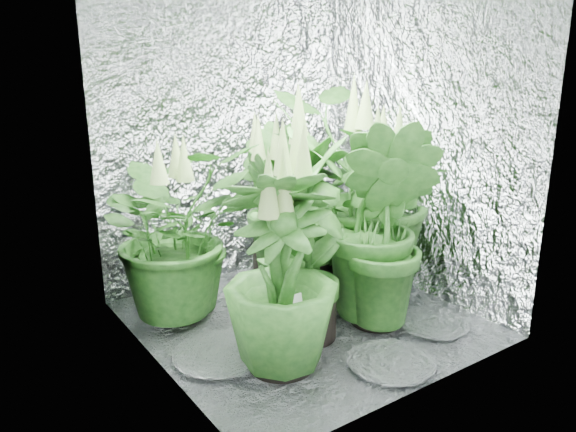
# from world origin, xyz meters

# --- Properties ---
(ground) EXTENTS (1.60, 1.60, 0.00)m
(ground) POSITION_xyz_m (0.00, 0.00, 0.00)
(ground) COLOR silver
(ground) RESTS_ON ground
(walls) EXTENTS (1.62, 1.62, 2.00)m
(walls) POSITION_xyz_m (0.00, 0.00, 1.00)
(walls) COLOR silver
(walls) RESTS_ON ground
(plant_a) EXTENTS (0.92, 0.92, 1.00)m
(plant_a) POSITION_xyz_m (-0.52, 0.42, 0.47)
(plant_a) COLOR black
(plant_a) RESTS_ON ground
(plant_b) EXTENTS (0.81, 0.81, 1.19)m
(plant_b) POSITION_xyz_m (0.15, 0.16, 0.55)
(plant_b) COLOR black
(plant_b) RESTS_ON ground
(plant_c) EXTENTS (0.56, 0.56, 1.02)m
(plant_c) POSITION_xyz_m (0.19, 0.54, 0.47)
(plant_c) COLOR black
(plant_c) RESTS_ON ground
(plant_d) EXTENTS (0.65, 0.65, 0.99)m
(plant_d) POSITION_xyz_m (-0.36, -0.32, 0.45)
(plant_d) COLOR black
(plant_d) RESTS_ON ground
(plant_e) EXTENTS (1.16, 1.16, 1.24)m
(plant_e) POSITION_xyz_m (0.52, 0.12, 0.59)
(plant_e) COLOR black
(plant_e) RESTS_ON ground
(plant_f) EXTENTS (0.73, 0.73, 1.08)m
(plant_f) POSITION_xyz_m (-0.09, -0.16, 0.49)
(plant_f) COLOR black
(plant_f) RESTS_ON ground
(plant_g) EXTENTS (0.74, 0.74, 1.14)m
(plant_g) POSITION_xyz_m (0.30, -0.24, 0.53)
(plant_g) COLOR black
(plant_g) RESTS_ON ground
(circulation_fan) EXTENTS (0.16, 0.35, 0.40)m
(circulation_fan) POSITION_xyz_m (0.58, 0.62, 0.17)
(circulation_fan) COLOR black
(circulation_fan) RESTS_ON ground
(plant_label) EXTENTS (0.06, 0.03, 0.09)m
(plant_label) POSITION_xyz_m (-0.29, -0.35, 0.30)
(plant_label) COLOR white
(plant_label) RESTS_ON plant_d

